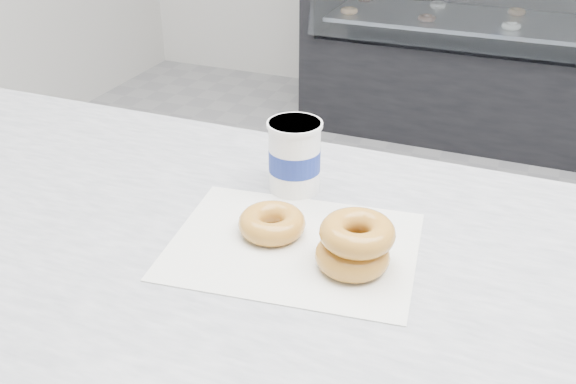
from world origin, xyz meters
name	(u,v)px	position (x,y,z in m)	size (l,w,h in m)	color
display_case	(553,45)	(0.00, 2.12, 0.49)	(2.40, 0.74, 1.25)	black
wax_paper	(293,245)	(-0.32, -0.56, 0.90)	(0.34, 0.26, 0.00)	silver
donut_single	(272,223)	(-0.36, -0.55, 0.92)	(0.10, 0.10, 0.03)	#BB8433
donut_stack	(355,244)	(-0.23, -0.58, 0.94)	(0.14, 0.14, 0.07)	#BB8433
coffee_cup	(295,156)	(-0.38, -0.41, 0.96)	(0.09, 0.09, 0.12)	white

